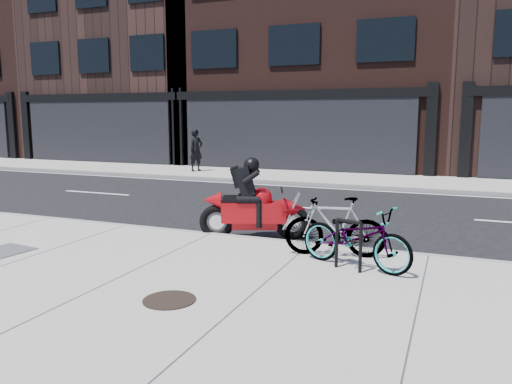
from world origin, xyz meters
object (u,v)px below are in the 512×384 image
at_px(bicycle_front, 356,237).
at_px(manhole_cover, 169,300).
at_px(pedestrian, 196,150).
at_px(utility_grate, 5,251).
at_px(bicycle_rear, 335,227).
at_px(motorcycle, 259,206).
at_px(bike_rack, 349,240).

relative_size(bicycle_front, manhole_cover, 2.73).
height_order(pedestrian, utility_grate, pedestrian).
distance_m(bicycle_front, bicycle_rear, 0.64).
bearing_deg(utility_grate, motorcycle, 39.64).
distance_m(motorcycle, manhole_cover, 3.84).
xyz_separation_m(motorcycle, pedestrian, (-6.36, 9.11, 0.33)).
bearing_deg(motorcycle, bike_rack, -60.00).
bearing_deg(manhole_cover, bicycle_rear, 61.99).
bearing_deg(utility_grate, bicycle_rear, 19.01).
relative_size(bicycle_front, pedestrian, 1.05).
xyz_separation_m(bicycle_rear, pedestrian, (-8.11, 10.19, 0.37)).
relative_size(bicycle_front, bicycle_rear, 1.11).
height_order(bicycle_front, utility_grate, bicycle_front).
bearing_deg(bike_rack, bicycle_front, 66.25).
xyz_separation_m(bicycle_rear, motorcycle, (-1.75, 1.08, 0.03)).
bearing_deg(bicycle_front, bicycle_rear, 58.52).
distance_m(motorcycle, utility_grate, 4.54).
height_order(bicycle_rear, manhole_cover, bicycle_rear).
height_order(pedestrian, manhole_cover, pedestrian).
distance_m(motorcycle, pedestrian, 11.11).
bearing_deg(motorcycle, bicycle_front, -56.27).
bearing_deg(pedestrian, bike_rack, -117.75).
bearing_deg(bicycle_front, pedestrian, 55.80).
bearing_deg(manhole_cover, bicycle_front, 50.02).
relative_size(bike_rack, manhole_cover, 1.15).
xyz_separation_m(bicycle_front, motorcycle, (-2.17, 1.56, 0.05)).
bearing_deg(bicycle_front, manhole_cover, 157.16).
distance_m(bicycle_front, manhole_cover, 2.94).
bearing_deg(motorcycle, manhole_cover, -105.93).
xyz_separation_m(bicycle_front, bicycle_rear, (-0.43, 0.48, 0.02)).
bearing_deg(manhole_cover, motorcycle, 94.61).
height_order(bike_rack, pedestrian, pedestrian).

